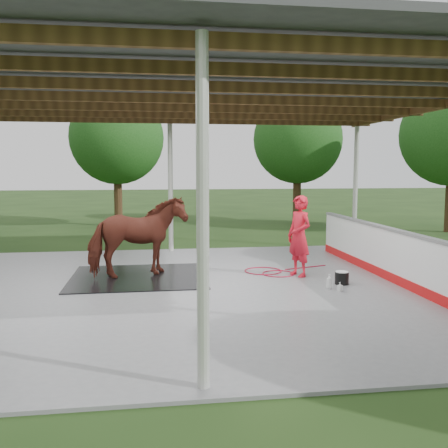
{
  "coord_description": "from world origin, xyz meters",
  "views": [
    {
      "loc": [
        -0.54,
        -10.02,
        2.48
      ],
      "look_at": [
        1.05,
        1.0,
        1.24
      ],
      "focal_mm": 40.0,
      "sensor_mm": 36.0,
      "label": 1
    }
  ],
  "objects": [
    {
      "name": "concrete_slab",
      "position": [
        0.0,
        0.0,
        0.03
      ],
      "size": [
        12.0,
        10.0,
        0.05
      ],
      "primitive_type": "cube",
      "color": "slate",
      "rests_on": "ground"
    },
    {
      "name": "horse",
      "position": [
        -0.88,
        1.14,
        0.97
      ],
      "size": [
        2.31,
        1.6,
        1.79
      ],
      "primitive_type": "imported",
      "rotation": [
        0.0,
        0.0,
        1.9
      ],
      "color": "maroon",
      "rests_on": "rubber_mat"
    },
    {
      "name": "handler",
      "position": [
        2.74,
        0.78,
        0.97
      ],
      "size": [
        0.67,
        0.79,
        1.83
      ],
      "primitive_type": "imported",
      "rotation": [
        0.0,
        0.0,
        -1.16
      ],
      "color": "red",
      "rests_on": "concrete_slab"
    },
    {
      "name": "wash_bucket",
      "position": [
        3.4,
        -0.15,
        0.19
      ],
      "size": [
        0.29,
        0.29,
        0.27
      ],
      "color": "black",
      "rests_on": "concrete_slab"
    },
    {
      "name": "hose_coil",
      "position": [
        2.18,
        1.24,
        0.06
      ],
      "size": [
        2.15,
        1.19,
        0.02
      ],
      "color": "#A40B27",
      "rests_on": "concrete_slab"
    },
    {
      "name": "soap_bottle_b",
      "position": [
        3.13,
        -0.74,
        0.14
      ],
      "size": [
        0.12,
        0.12,
        0.19
      ],
      "primitive_type": "imported",
      "rotation": [
        0.0,
        0.0,
        -0.93
      ],
      "color": "#338CD8",
      "rests_on": "concrete_slab"
    },
    {
      "name": "tree_belt",
      "position": [
        0.3,
        0.9,
        3.79
      ],
      "size": [
        28.0,
        28.0,
        5.8
      ],
      "color": "#382314",
      "rests_on": "ground"
    },
    {
      "name": "soap_bottle_a",
      "position": [
        3.0,
        -0.5,
        0.2
      ],
      "size": [
        0.14,
        0.14,
        0.3
      ],
      "primitive_type": "imported",
      "rotation": [
        0.0,
        0.0,
        0.25
      ],
      "color": "silver",
      "rests_on": "concrete_slab"
    },
    {
      "name": "dasher_board",
      "position": [
        4.6,
        0.0,
        0.59
      ],
      "size": [
        0.16,
        8.0,
        1.15
      ],
      "color": "red",
      "rests_on": "concrete_slab"
    },
    {
      "name": "ground",
      "position": [
        0.0,
        0.0,
        0.0
      ],
      "size": [
        100.0,
        100.0,
        0.0
      ],
      "primitive_type": "plane",
      "color": "#1E3814"
    },
    {
      "name": "pavilion_structure",
      "position": [
        0.0,
        -0.0,
        3.97
      ],
      "size": [
        12.6,
        10.6,
        4.05
      ],
      "color": "beige",
      "rests_on": "ground"
    },
    {
      "name": "rubber_mat",
      "position": [
        -0.88,
        1.14,
        0.06
      ],
      "size": [
        2.96,
        2.77,
        0.02
      ],
      "primitive_type": "cube",
      "color": "black",
      "rests_on": "concrete_slab"
    }
  ]
}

